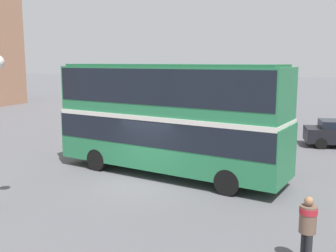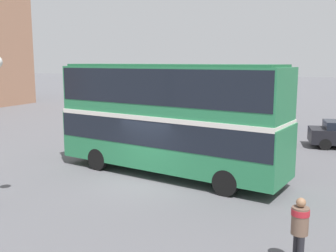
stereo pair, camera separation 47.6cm
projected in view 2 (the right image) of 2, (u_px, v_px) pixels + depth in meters
ground_plane at (140, 184)px, 16.09m from camera, size 240.00×240.00×0.00m
double_decker_bus at (168, 113)px, 17.01m from camera, size 10.72×4.62×4.85m
pedestrian_foreground at (300, 225)px, 9.43m from camera, size 0.58×0.58×1.76m
parked_car_kerb_near at (258, 116)px, 30.20m from camera, size 4.65×2.63×1.58m
parked_car_side_street at (136, 122)px, 27.61m from camera, size 4.92×2.56×1.50m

